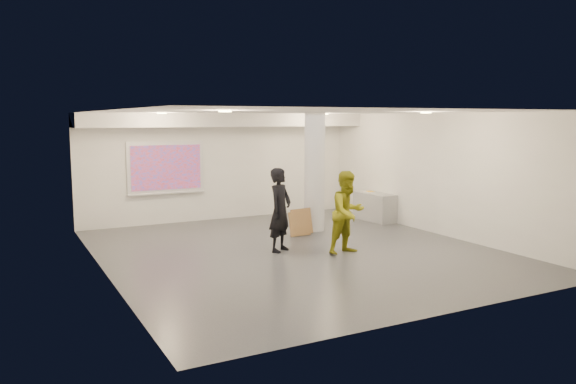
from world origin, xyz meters
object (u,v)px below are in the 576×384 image
column (315,172)px  man (348,212)px  credenza (375,207)px  woman (280,210)px  projection_screen (166,168)px

column → man: column is taller
column → credenza: 2.52m
credenza → woman: size_ratio=0.74×
projection_screen → credenza: projection_screen is taller
credenza → man: 4.08m
man → column: bearing=66.7°
projection_screen → woman: bearing=-73.3°
projection_screen → credenza: (5.32, -2.24, -1.14)m
column → man: 2.62m
column → credenza: (2.22, 0.41, -1.11)m
woman → credenza: bearing=-7.5°
column → man: size_ratio=1.70×
credenza → column: bearing=-172.0°
credenza → man: size_ratio=0.76×
credenza → woman: woman is taller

